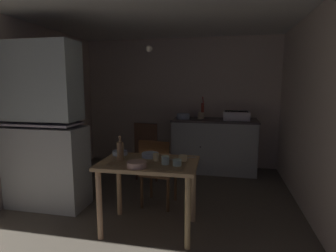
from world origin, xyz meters
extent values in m
plane|color=#585146|center=(0.00, 0.00, 0.00)|extent=(5.10, 5.10, 0.00)
cube|color=beige|center=(0.00, 2.10, 1.19)|extent=(3.73, 0.10, 2.38)
cube|color=beige|center=(-1.86, 0.00, 1.19)|extent=(0.10, 4.20, 2.38)
cube|color=beige|center=(1.86, 0.00, 1.19)|extent=(0.10, 4.20, 2.38)
cube|color=silver|center=(0.00, 0.00, 2.43)|extent=(3.73, 4.20, 0.10)
cube|color=#ABB0AB|center=(-1.30, -0.14, 0.51)|extent=(0.98, 0.44, 1.02)
cube|color=#A7B5B2|center=(-1.30, -0.14, 1.57)|extent=(0.90, 0.38, 0.94)
cube|color=#AEA5B3|center=(-1.30, -0.17, 1.06)|extent=(0.88, 0.40, 0.02)
cube|color=#ABB0AB|center=(0.69, 1.73, 0.45)|extent=(1.43, 0.60, 0.90)
cube|color=#514A48|center=(0.69, 1.73, 0.91)|extent=(1.46, 0.63, 0.03)
sphere|color=#2D2823|center=(0.47, 1.42, 0.49)|extent=(0.02, 0.02, 0.02)
cube|color=silver|center=(1.05, 1.73, 1.00)|extent=(0.44, 0.34, 0.15)
cube|color=black|center=(1.05, 1.73, 1.07)|extent=(0.38, 0.28, 0.01)
cylinder|color=maroon|center=(0.47, 1.78, 1.07)|extent=(0.05, 0.05, 0.28)
cylinder|color=maroon|center=(0.47, 1.71, 1.17)|extent=(0.03, 0.12, 0.03)
cylinder|color=#A52221|center=(0.47, 1.84, 1.26)|extent=(0.02, 0.16, 0.12)
cylinder|color=#9EB2C6|center=(0.14, 1.68, 0.97)|extent=(0.23, 0.23, 0.09)
cylinder|color=beige|center=(0.44, 1.79, 0.98)|extent=(0.12, 0.12, 0.12)
cube|color=tan|center=(0.11, -0.45, 0.73)|extent=(1.00, 0.67, 0.04)
cube|color=white|center=(0.11, -0.45, 0.75)|extent=(0.78, 0.52, 0.00)
cylinder|color=tan|center=(-0.32, -0.72, 0.36)|extent=(0.06, 0.06, 0.71)
cylinder|color=tan|center=(0.55, -0.71, 0.36)|extent=(0.06, 0.06, 0.71)
cylinder|color=tan|center=(-0.33, -0.19, 0.36)|extent=(0.06, 0.06, 0.71)
cylinder|color=tan|center=(0.54, -0.17, 0.36)|extent=(0.06, 0.06, 0.71)
cube|color=#492F1A|center=(0.06, 0.18, 0.43)|extent=(0.43, 0.43, 0.03)
cube|color=#4E2D15|center=(0.04, 0.00, 0.66)|extent=(0.38, 0.06, 0.43)
cylinder|color=#492F1A|center=(0.25, 0.34, 0.21)|extent=(0.04, 0.04, 0.41)
cylinder|color=#492F1A|center=(-0.09, 0.37, 0.21)|extent=(0.04, 0.04, 0.41)
cylinder|color=#492F1A|center=(0.22, 0.00, 0.21)|extent=(0.04, 0.04, 0.41)
cylinder|color=#492F1A|center=(-0.12, 0.03, 0.21)|extent=(0.04, 0.04, 0.41)
cube|color=#43281C|center=(-0.34, 1.17, 0.45)|extent=(0.43, 0.43, 0.03)
cube|color=#462C1C|center=(-0.35, 0.98, 0.70)|extent=(0.38, 0.05, 0.47)
cylinder|color=#43281C|center=(-0.15, 1.33, 0.22)|extent=(0.04, 0.04, 0.43)
cylinder|color=#43281C|center=(-0.49, 1.35, 0.22)|extent=(0.04, 0.04, 0.43)
cylinder|color=#43281C|center=(-0.18, 0.99, 0.22)|extent=(0.04, 0.04, 0.43)
cylinder|color=#43281C|center=(-0.52, 1.01, 0.22)|extent=(0.04, 0.04, 0.43)
cylinder|color=#9EB2C6|center=(0.07, -0.28, 0.77)|extent=(0.18, 0.18, 0.05)
cylinder|color=tan|center=(0.05, -0.66, 0.78)|extent=(0.19, 0.19, 0.05)
cylinder|color=#9EB2C6|center=(-0.28, -0.25, 0.77)|extent=(0.17, 0.17, 0.05)
cylinder|color=beige|center=(0.17, -0.40, 0.79)|extent=(0.07, 0.07, 0.07)
cylinder|color=beige|center=(0.45, -0.34, 0.78)|extent=(0.09, 0.09, 0.06)
cylinder|color=#ADD1C1|center=(0.42, -0.53, 0.78)|extent=(0.09, 0.09, 0.06)
cylinder|color=#ADD1C1|center=(0.29, -0.51, 0.79)|extent=(0.08, 0.08, 0.08)
cylinder|color=olive|center=(-0.19, -0.46, 0.84)|extent=(0.07, 0.07, 0.19)
cylinder|color=olive|center=(-0.19, -0.46, 0.97)|extent=(0.03, 0.03, 0.07)
cube|color=silver|center=(0.31, -0.33, 0.75)|extent=(0.18, 0.03, 0.00)
cube|color=beige|center=(0.51, -0.21, 0.75)|extent=(0.12, 0.06, 0.00)
sphere|color=#F9EFCC|center=(-0.10, 0.35, 1.98)|extent=(0.08, 0.08, 0.08)
camera|label=1|loc=(0.86, -3.06, 1.53)|focal=29.17mm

